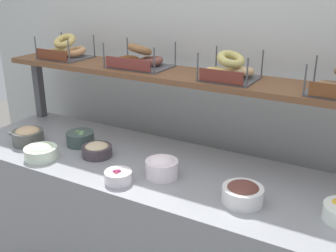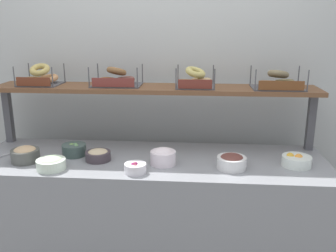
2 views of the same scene
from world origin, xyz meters
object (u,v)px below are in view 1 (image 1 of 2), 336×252
(bowl_hummus, at_px, (28,136))
(bowl_veggie_mix, at_px, (80,138))
(bowl_beet_salad, at_px, (118,176))
(serving_spoon_near_plate, at_px, (17,132))
(bowl_tuna_salad, at_px, (97,150))
(bagel_basket_sesame, at_px, (65,50))
(bagel_basket_plain, at_px, (230,70))
(bagel_basket_cinnamon_raisin, at_px, (139,59))
(bowl_chocolate_spread, at_px, (243,193))
(bowl_scallion_spread, at_px, (41,152))
(bowl_cream_cheese, at_px, (162,167))

(bowl_hummus, distance_m, bowl_veggie_mix, 0.31)
(bowl_beet_salad, height_order, serving_spoon_near_plate, bowl_beet_salad)
(bowl_tuna_salad, distance_m, bowl_beet_salad, 0.33)
(bagel_basket_sesame, xyz_separation_m, bagel_basket_plain, (1.10, -0.01, 0.00))
(bowl_beet_salad, bearing_deg, bagel_basket_cinnamon_raisin, 111.92)
(bowl_chocolate_spread, height_order, bowl_tuna_salad, bowl_chocolate_spread)
(bowl_veggie_mix, bearing_deg, bagel_basket_plain, 17.20)
(bowl_hummus, distance_m, bagel_basket_sesame, 0.58)
(bowl_tuna_salad, height_order, serving_spoon_near_plate, bowl_tuna_salad)
(bagel_basket_cinnamon_raisin, bearing_deg, bowl_tuna_salad, -100.26)
(bowl_hummus, height_order, bowl_beet_salad, bowl_hummus)
(bowl_beet_salad, distance_m, serving_spoon_near_plate, 0.94)
(bowl_veggie_mix, distance_m, bowl_tuna_salad, 0.20)
(bowl_hummus, relative_size, bagel_basket_cinnamon_raisin, 0.52)
(bowl_scallion_spread, distance_m, serving_spoon_near_plate, 0.44)
(serving_spoon_near_plate, bearing_deg, bagel_basket_cinnamon_raisin, 24.43)
(bowl_veggie_mix, height_order, bowl_cream_cheese, bowl_cream_cheese)
(bagel_basket_sesame, bearing_deg, bowl_beet_salad, -34.27)
(bowl_hummus, xyz_separation_m, bowl_tuna_salad, (0.46, 0.06, -0.01))
(bowl_beet_salad, distance_m, bagel_basket_sesame, 1.02)
(bowl_veggie_mix, distance_m, serving_spoon_near_plate, 0.47)
(bowl_cream_cheese, bearing_deg, bagel_basket_cinnamon_raisin, 134.08)
(bowl_scallion_spread, relative_size, bowl_beet_salad, 1.35)
(bowl_veggie_mix, relative_size, bowl_tuna_salad, 0.97)
(bowl_chocolate_spread, relative_size, bowl_tuna_salad, 1.09)
(bowl_veggie_mix, bearing_deg, bowl_scallion_spread, -104.05)
(bowl_hummus, relative_size, bowl_beet_salad, 1.36)
(serving_spoon_near_plate, bearing_deg, bowl_cream_cheese, -2.86)
(serving_spoon_near_plate, xyz_separation_m, bagel_basket_cinnamon_raisin, (0.71, 0.32, 0.47))
(bowl_veggie_mix, relative_size, bagel_basket_cinnamon_raisin, 0.47)
(bowl_hummus, distance_m, bowl_chocolate_spread, 1.30)
(bowl_hummus, xyz_separation_m, bowl_scallion_spread, (0.21, -0.11, -0.01))
(bowl_cream_cheese, bearing_deg, bowl_scallion_spread, -168.45)
(bagel_basket_sesame, bearing_deg, bowl_chocolate_spread, -16.74)
(bowl_chocolate_spread, relative_size, bowl_beet_salad, 1.37)
(bowl_tuna_salad, xyz_separation_m, bowl_scallion_spread, (-0.24, -0.17, 0.00))
(bagel_basket_sesame, bearing_deg, bowl_cream_cheese, -21.90)
(bowl_tuna_salad, distance_m, serving_spoon_near_plate, 0.65)
(bowl_veggie_mix, distance_m, bowl_beet_salad, 0.52)
(bowl_beet_salad, height_order, bagel_basket_sesame, bagel_basket_sesame)
(bowl_beet_salad, height_order, bagel_basket_cinnamon_raisin, bagel_basket_cinnamon_raisin)
(bowl_cream_cheese, bearing_deg, bagel_basket_plain, 62.15)
(bowl_tuna_salad, height_order, bagel_basket_plain, bagel_basket_plain)
(serving_spoon_near_plate, height_order, bagel_basket_sesame, bagel_basket_sesame)
(bowl_scallion_spread, xyz_separation_m, bagel_basket_plain, (0.85, 0.49, 0.44))
(bowl_scallion_spread, height_order, bagel_basket_cinnamon_raisin, bagel_basket_cinnamon_raisin)
(bowl_cream_cheese, relative_size, bagel_basket_cinnamon_raisin, 0.47)
(bowl_tuna_salad, height_order, bagel_basket_sesame, bagel_basket_sesame)
(bowl_cream_cheese, bearing_deg, bowl_hummus, -178.12)
(bowl_chocolate_spread, distance_m, bowl_veggie_mix, 1.04)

